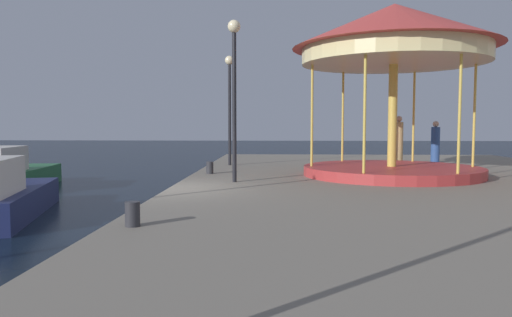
# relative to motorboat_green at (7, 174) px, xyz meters

# --- Properties ---
(ground_plane) EXTENTS (120.00, 120.00, 0.00)m
(ground_plane) POSITION_rel_motorboat_green_xyz_m (7.25, -5.16, -0.60)
(ground_plane) COLOR black
(quay_dock) EXTENTS (14.31, 28.28, 0.80)m
(quay_dock) POSITION_rel_motorboat_green_xyz_m (14.40, -5.16, -0.20)
(quay_dock) COLOR gray
(quay_dock) RESTS_ON ground
(motorboat_green) EXTENTS (2.67, 5.35, 1.65)m
(motorboat_green) POSITION_rel_motorboat_green_xyz_m (0.00, 0.00, 0.00)
(motorboat_green) COLOR #236638
(motorboat_green) RESTS_ON ground
(carousel) EXTENTS (6.39, 6.39, 5.40)m
(carousel) POSITION_rel_motorboat_green_xyz_m (13.70, -1.88, 4.19)
(carousel) COLOR #B23333
(carousel) RESTS_ON quay_dock
(lamp_post_mid_promenade) EXTENTS (0.36, 0.36, 4.55)m
(lamp_post_mid_promenade) POSITION_rel_motorboat_green_xyz_m (8.84, -3.75, 3.28)
(lamp_post_mid_promenade) COLOR black
(lamp_post_mid_promenade) RESTS_ON quay_dock
(lamp_post_far_end) EXTENTS (0.36, 0.36, 4.36)m
(lamp_post_far_end) POSITION_rel_motorboat_green_xyz_m (8.14, 1.91, 3.17)
(lamp_post_far_end) COLOR black
(lamp_post_far_end) RESTS_ON quay_dock
(bollard_center) EXTENTS (0.24, 0.24, 0.40)m
(bollard_center) POSITION_rel_motorboat_green_xyz_m (7.81, -1.48, 0.40)
(bollard_center) COLOR #2D2D33
(bollard_center) RESTS_ON quay_dock
(bollard_south) EXTENTS (0.24, 0.24, 0.40)m
(bollard_south) POSITION_rel_motorboat_green_xyz_m (7.73, -9.80, 0.40)
(bollard_south) COLOR #2D2D33
(bollard_south) RESTS_ON quay_dock
(person_mid_promenade) EXTENTS (0.34, 0.34, 1.77)m
(person_mid_promenade) POSITION_rel_motorboat_green_xyz_m (16.37, 2.19, 1.03)
(person_mid_promenade) COLOR #2D4C8C
(person_mid_promenade) RESTS_ON quay_dock
(person_far_corner) EXTENTS (0.34, 0.34, 1.97)m
(person_far_corner) POSITION_rel_motorboat_green_xyz_m (14.77, 1.61, 1.13)
(person_far_corner) COLOR tan
(person_far_corner) RESTS_ON quay_dock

